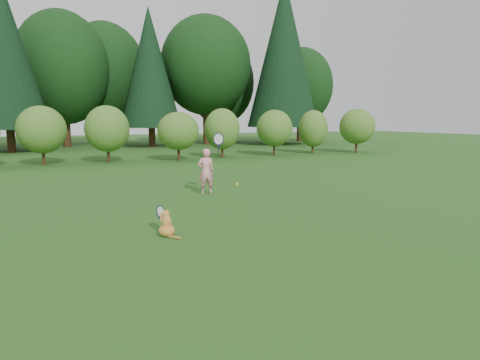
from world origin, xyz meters
name	(u,v)px	position (x,y,z in m)	size (l,w,h in m)	color
ground	(246,217)	(0.00, 0.00, 0.00)	(100.00, 100.00, 0.00)	#225417
shrub_row	(140,134)	(0.00, 13.00, 1.40)	(28.00, 3.00, 2.80)	#446F22
woodland_backdrop	(112,43)	(0.00, 23.00, 7.50)	(48.00, 10.00, 15.00)	black
child	(206,170)	(0.11, 2.97, 0.69)	(0.74, 0.40, 1.97)	pink
cat	(166,222)	(-1.96, -0.73, 0.26)	(0.39, 0.72, 0.67)	orange
tennis_ball	(237,184)	(0.11, 0.77, 0.61)	(0.07, 0.07, 0.07)	yellow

